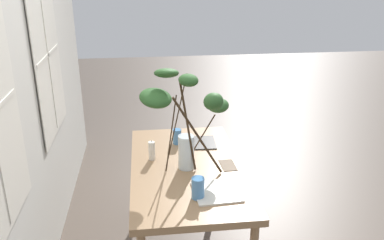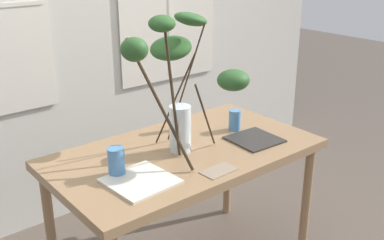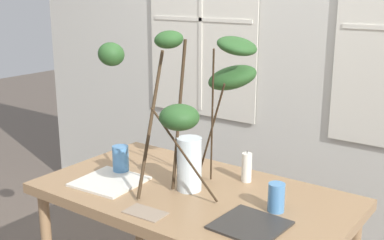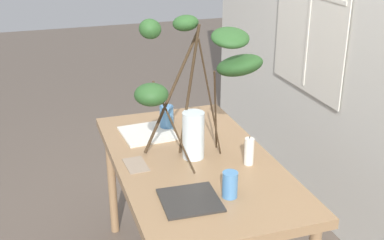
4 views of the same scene
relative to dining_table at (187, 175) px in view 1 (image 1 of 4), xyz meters
name	(u,v)px [view 1 (image 1 of 4)]	position (x,y,z in m)	size (l,w,h in m)	color
back_wall_with_windows	(15,90)	(0.00, 1.06, 0.67)	(4.33, 0.14, 2.74)	beige
dining_table	(187,175)	(0.00, 0.00, 0.00)	(1.38, 0.77, 0.77)	#93704C
vase_with_branches	(182,110)	(0.00, 0.03, 0.49)	(0.69, 0.69, 0.70)	silver
drinking_glass_blue_left	(198,188)	(-0.41, -0.02, 0.14)	(0.08, 0.08, 0.13)	#4C84BC
drinking_glass_blue_right	(177,136)	(0.39, 0.03, 0.13)	(0.07, 0.07, 0.12)	#4C84BC
plate_square_left	(217,192)	(-0.37, -0.15, 0.08)	(0.28, 0.28, 0.01)	silver
plate_square_right	(199,143)	(0.37, -0.14, 0.08)	(0.25, 0.25, 0.01)	#2D2B28
napkin_folded	(228,165)	(-0.03, -0.29, 0.08)	(0.17, 0.10, 0.00)	gray
pillar_candle	(152,151)	(0.14, 0.24, 0.14)	(0.05, 0.05, 0.15)	silver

